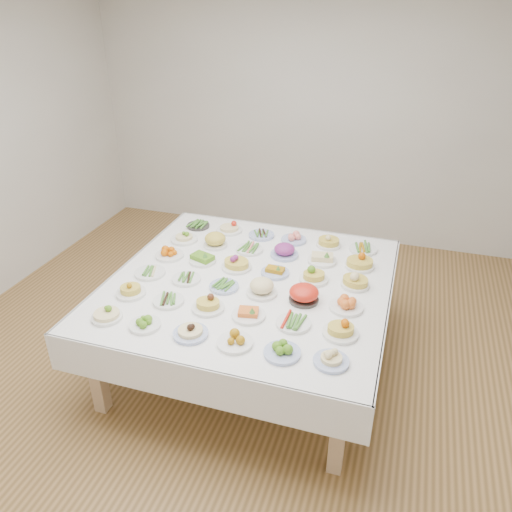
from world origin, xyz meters
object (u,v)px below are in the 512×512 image
(display_table, at_px, (250,288))
(dish_18, at_px, (169,252))
(dish_35, at_px, (363,248))
(dish_0, at_px, (106,312))

(display_table, xyz_separation_m, dish_18, (-0.74, 0.16, 0.11))
(display_table, bearing_deg, dish_35, 45.03)
(dish_18, bearing_deg, display_table, -11.89)
(display_table, distance_m, dish_35, 1.05)
(dish_0, distance_m, dish_18, 0.91)
(display_table, height_order, dish_0, dish_0)
(dish_0, bearing_deg, dish_35, 45.23)
(dish_0, bearing_deg, display_table, 45.43)
(dish_35, bearing_deg, dish_0, -134.77)
(dish_0, height_order, dish_18, dish_0)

